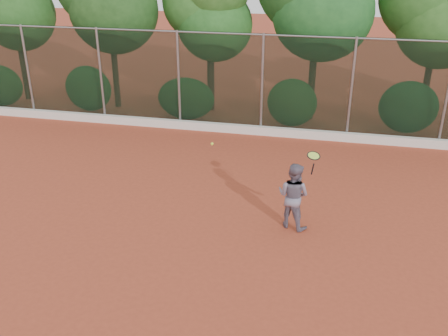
# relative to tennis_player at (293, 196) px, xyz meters

# --- Properties ---
(ground) EXTENTS (80.00, 80.00, 0.00)m
(ground) POSITION_rel_tennis_player_xyz_m (-1.72, -0.76, -0.82)
(ground) COLOR #A54027
(ground) RESTS_ON ground
(concrete_curb) EXTENTS (24.00, 0.20, 0.30)m
(concrete_curb) POSITION_rel_tennis_player_xyz_m (-1.72, 6.06, -0.67)
(concrete_curb) COLOR silver
(concrete_curb) RESTS_ON ground
(tennis_player) EXTENTS (0.97, 0.87, 1.63)m
(tennis_player) POSITION_rel_tennis_player_xyz_m (0.00, 0.00, 0.00)
(tennis_player) COLOR slate
(tennis_player) RESTS_ON ground
(chainlink_fence) EXTENTS (24.09, 0.09, 3.50)m
(chainlink_fence) POSITION_rel_tennis_player_xyz_m (-1.72, 6.24, 1.04)
(chainlink_fence) COLOR black
(chainlink_fence) RESTS_ON ground
(tennis_racket) EXTENTS (0.40, 0.39, 0.56)m
(tennis_racket) POSITION_rel_tennis_player_xyz_m (0.40, -0.16, 1.08)
(tennis_racket) COLOR black
(tennis_racket) RESTS_ON ground
(tennis_ball_in_flight) EXTENTS (0.07, 0.07, 0.07)m
(tennis_ball_in_flight) POSITION_rel_tennis_player_xyz_m (-2.01, 0.24, 1.04)
(tennis_ball_in_flight) COLOR #CFEA35
(tennis_ball_in_flight) RESTS_ON ground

